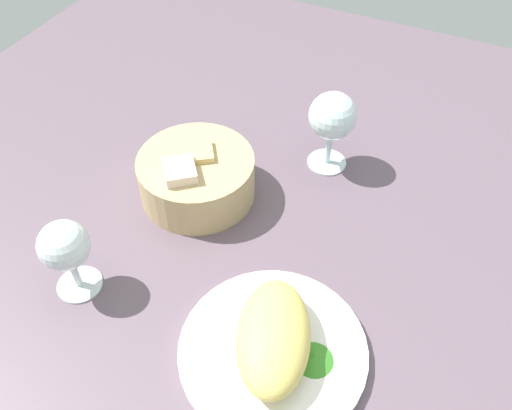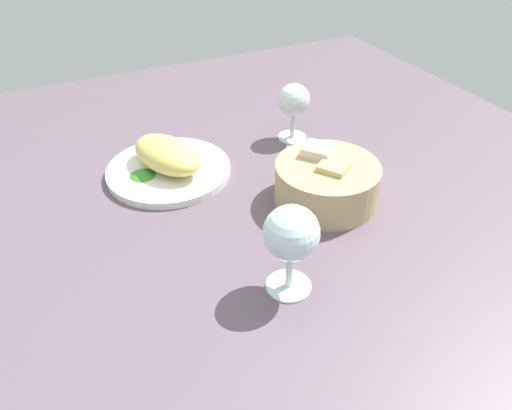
# 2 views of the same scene
# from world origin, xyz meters

# --- Properties ---
(ground_plane) EXTENTS (1.40, 1.40, 0.02)m
(ground_plane) POSITION_xyz_m (0.00, 0.00, -0.01)
(ground_plane) COLOR #5E4D59
(plate) EXTENTS (0.23, 0.23, 0.01)m
(plate) POSITION_xyz_m (-0.16, -0.10, 0.01)
(plate) COLOR white
(plate) RESTS_ON ground_plane
(omelette) EXTENTS (0.18, 0.14, 0.05)m
(omelette) POSITION_xyz_m (-0.16, -0.10, 0.04)
(omelette) COLOR #DBC561
(omelette) RESTS_ON plate
(lettuce_garnish) EXTENTS (0.05, 0.05, 0.01)m
(lettuce_garnish) POSITION_xyz_m (-0.15, -0.15, 0.02)
(lettuce_garnish) COLOR #3A8929
(lettuce_garnish) RESTS_ON plate
(bread_basket) EXTENTS (0.18, 0.18, 0.09)m
(bread_basket) POSITION_xyz_m (0.04, 0.12, 0.04)
(bread_basket) COLOR tan
(bread_basket) RESTS_ON ground_plane
(wine_glass_near) EXTENTS (0.08, 0.08, 0.14)m
(wine_glass_near) POSITION_xyz_m (0.20, -0.04, 0.09)
(wine_glass_near) COLOR silver
(wine_glass_near) RESTS_ON ground_plane
(wine_glass_far) EXTENTS (0.07, 0.07, 0.12)m
(wine_glass_far) POSITION_xyz_m (-0.18, 0.18, 0.08)
(wine_glass_far) COLOR silver
(wine_glass_far) RESTS_ON ground_plane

